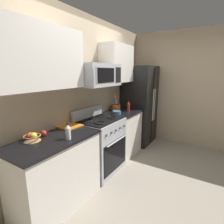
# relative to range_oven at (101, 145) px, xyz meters

# --- Properties ---
(ground_plane) EXTENTS (16.00, 16.00, 0.00)m
(ground_plane) POSITION_rel_range_oven_xyz_m (0.00, -0.66, -0.47)
(ground_plane) COLOR gray
(wall_back) EXTENTS (8.00, 0.10, 2.60)m
(wall_back) POSITION_rel_range_oven_xyz_m (0.00, 0.36, 0.83)
(wall_back) COLOR tan
(wall_back) RESTS_ON ground
(counter_left) EXTENTS (1.13, 0.58, 0.91)m
(counter_left) POSITION_rel_range_oven_xyz_m (-0.96, -0.00, -0.02)
(counter_left) COLOR silver
(counter_left) RESTS_ON ground
(range_oven) EXTENTS (0.76, 0.63, 1.09)m
(range_oven) POSITION_rel_range_oven_xyz_m (0.00, 0.00, 0.00)
(range_oven) COLOR #B2B5BA
(range_oven) RESTS_ON ground
(counter_right) EXTENTS (0.78, 0.58, 0.91)m
(counter_right) POSITION_rel_range_oven_xyz_m (0.78, -0.00, -0.02)
(counter_right) COLOR silver
(counter_right) RESTS_ON ground
(refrigerator) EXTENTS (0.77, 0.70, 1.82)m
(refrigerator) POSITION_rel_range_oven_xyz_m (1.58, -0.02, 0.44)
(refrigerator) COLOR black
(refrigerator) RESTS_ON ground
(wall_right) EXTENTS (0.10, 8.00, 2.60)m
(wall_right) POSITION_rel_range_oven_xyz_m (2.07, -0.66, 0.83)
(wall_right) COLOR tan
(wall_right) RESTS_ON ground
(microwave) EXTENTS (0.79, 0.44, 0.34)m
(microwave) POSITION_rel_range_oven_xyz_m (-0.00, 0.03, 1.17)
(microwave) COLOR #B2B5BA
(upper_cabinets_left) EXTENTS (1.12, 0.34, 0.71)m
(upper_cabinets_left) POSITION_rel_range_oven_xyz_m (-0.96, 0.14, 1.37)
(upper_cabinets_left) COLOR silver
(upper_cabinets_right) EXTENTS (0.77, 0.34, 0.71)m
(upper_cabinets_right) POSITION_rel_range_oven_xyz_m (0.79, 0.14, 1.37)
(upper_cabinets_right) COLOR silver
(utensil_crock) EXTENTS (0.19, 0.19, 0.33)m
(utensil_crock) POSITION_rel_range_oven_xyz_m (0.80, 0.17, 0.50)
(utensil_crock) COLOR #D1662D
(utensil_crock) RESTS_ON counter_right
(fruit_basket) EXTENTS (0.19, 0.19, 0.10)m
(fruit_basket) POSITION_rel_range_oven_xyz_m (-1.13, 0.16, 0.48)
(fruit_basket) COLOR #9E7A4C
(fruit_basket) RESTS_ON counter_left
(apple_loose) EXTENTS (0.07, 0.07, 0.07)m
(apple_loose) POSITION_rel_range_oven_xyz_m (-0.96, 0.18, 0.47)
(apple_loose) COLOR red
(apple_loose) RESTS_ON counter_left
(cutting_board) EXTENTS (0.37, 0.29, 0.02)m
(cutting_board) POSITION_rel_range_oven_xyz_m (-0.49, 0.18, 0.44)
(cutting_board) COLOR orange
(cutting_board) RESTS_ON counter_left
(bottle_vinegar) EXTENTS (0.06, 0.06, 0.20)m
(bottle_vinegar) POSITION_rel_range_oven_xyz_m (-0.87, -0.16, 0.53)
(bottle_vinegar) COLOR silver
(bottle_vinegar) RESTS_ON counter_left
(bottle_hot_sauce) EXTENTS (0.06, 0.06, 0.21)m
(bottle_hot_sauce) POSITION_rel_range_oven_xyz_m (0.86, -0.09, 0.53)
(bottle_hot_sauce) COLOR red
(bottle_hot_sauce) RESTS_ON counter_right
(prep_bowl) EXTENTS (0.16, 0.16, 0.06)m
(prep_bowl) POSITION_rel_range_oven_xyz_m (0.52, -0.01, 0.47)
(prep_bowl) COLOR teal
(prep_bowl) RESTS_ON counter_right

